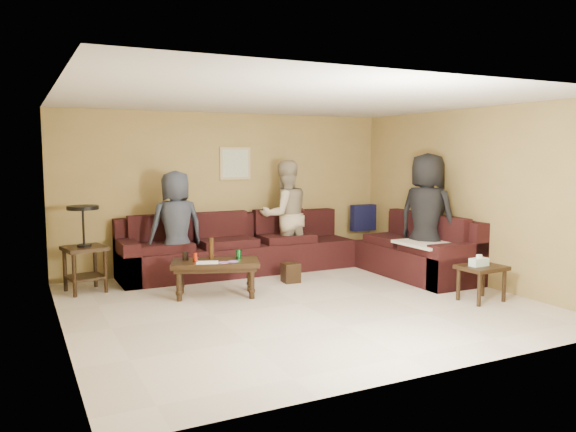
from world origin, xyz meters
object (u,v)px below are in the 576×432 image
at_px(coffee_table, 215,266).
at_px(end_table_left, 84,247).
at_px(person_middle, 285,215).
at_px(person_right, 427,217).
at_px(person_left, 176,227).
at_px(sectional_sofa, 302,253).
at_px(side_table_right, 481,270).
at_px(waste_bin, 291,273).

xyz_separation_m(coffee_table, end_table_left, (-1.50, 0.98, 0.21)).
relative_size(person_middle, person_right, 0.94).
bearing_deg(end_table_left, person_left, 2.46).
xyz_separation_m(sectional_sofa, person_middle, (-0.06, 0.47, 0.55)).
height_order(side_table_right, waste_bin, side_table_right).
bearing_deg(sectional_sofa, waste_bin, -133.44).
bearing_deg(sectional_sofa, coffee_table, -157.11).
xyz_separation_m(waste_bin, person_left, (-1.47, 0.76, 0.67)).
bearing_deg(end_table_left, waste_bin, -14.53).
relative_size(sectional_sofa, waste_bin, 16.66).
xyz_separation_m(coffee_table, person_left, (-0.23, 1.03, 0.41)).
distance_m(side_table_right, waste_bin, 2.63).
distance_m(end_table_left, waste_bin, 2.87).
bearing_deg(coffee_table, side_table_right, -30.60).
relative_size(side_table_right, person_right, 0.32).
bearing_deg(person_middle, end_table_left, 2.41).
relative_size(end_table_left, person_left, 0.72).
distance_m(sectional_sofa, person_left, 1.96).
height_order(waste_bin, person_middle, person_middle).
bearing_deg(person_middle, person_right, 132.32).
height_order(coffee_table, person_left, person_left).
bearing_deg(coffee_table, person_left, 102.70).
bearing_deg(person_middle, coffee_table, 35.37).
relative_size(sectional_sofa, person_middle, 2.66).
height_order(sectional_sofa, end_table_left, end_table_left).
height_order(coffee_table, waste_bin, coffee_table).
height_order(sectional_sofa, person_right, person_right).
bearing_deg(sectional_sofa, end_table_left, 174.75).
bearing_deg(waste_bin, side_table_right, -49.85).
distance_m(coffee_table, person_right, 3.18).
xyz_separation_m(person_middle, person_right, (1.52, -1.62, 0.06)).
height_order(waste_bin, person_left, person_left).
bearing_deg(end_table_left, person_middle, 3.33).
height_order(waste_bin, person_right, person_right).
distance_m(coffee_table, end_table_left, 1.81).
relative_size(waste_bin, person_middle, 0.16).
height_order(person_left, person_middle, person_middle).
distance_m(coffee_table, waste_bin, 1.29).
relative_size(end_table_left, person_middle, 0.67).
xyz_separation_m(sectional_sofa, person_left, (-1.87, 0.34, 0.48)).
xyz_separation_m(end_table_left, person_middle, (3.08, 0.18, 0.26)).
distance_m(end_table_left, person_middle, 3.10).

